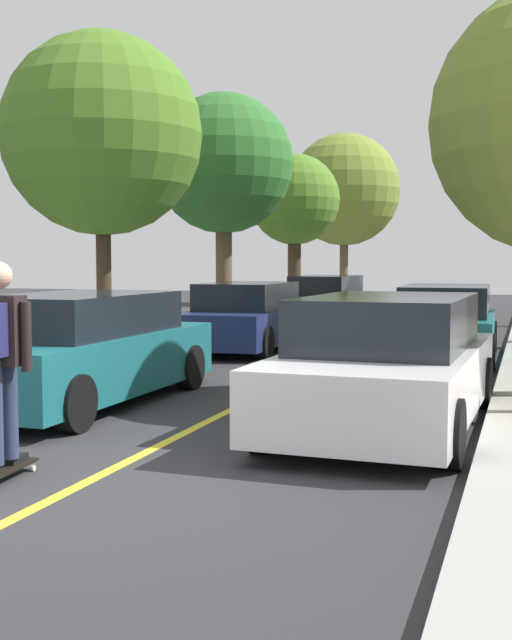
% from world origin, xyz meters
% --- Properties ---
extents(ground, '(80.00, 80.00, 0.00)m').
position_xyz_m(ground, '(0.00, 0.00, 0.00)').
color(ground, '#2D2D30').
extents(center_line, '(0.12, 39.20, 0.01)m').
position_xyz_m(center_line, '(0.00, 4.00, 0.00)').
color(center_line, gold).
rests_on(center_line, ground).
extents(parked_car_left_nearest, '(1.98, 4.57, 1.43)m').
position_xyz_m(parked_car_left_nearest, '(-2.02, 3.45, 0.71)').
color(parked_car_left_nearest, '#196066').
rests_on(parked_car_left_nearest, ground).
extents(parked_car_left_near, '(1.90, 4.09, 1.40)m').
position_xyz_m(parked_car_left_near, '(-2.02, 10.05, 0.69)').
color(parked_car_left_near, navy).
rests_on(parked_car_left_near, ground).
extents(parked_car_left_far, '(1.95, 4.09, 1.41)m').
position_xyz_m(parked_car_left_far, '(-2.02, 17.01, 0.70)').
color(parked_car_left_far, black).
rests_on(parked_car_left_far, ground).
extents(parked_car_right_nearest, '(2.11, 4.72, 1.47)m').
position_xyz_m(parked_car_right_nearest, '(2.02, 3.24, 0.71)').
color(parked_car_right_nearest, white).
rests_on(parked_car_right_nearest, ground).
extents(parked_car_right_near, '(1.93, 4.37, 1.39)m').
position_xyz_m(parked_car_right_near, '(2.02, 9.85, 0.68)').
color(parked_car_right_near, '#196066').
rests_on(parked_car_right_near, ground).
extents(street_tree_left_nearest, '(3.63, 3.63, 5.79)m').
position_xyz_m(street_tree_left_nearest, '(-3.88, 7.51, 4.10)').
color(street_tree_left_nearest, '#3D2D1E').
rests_on(street_tree_left_nearest, sidewalk_left).
extents(street_tree_left_near, '(3.50, 3.50, 5.89)m').
position_xyz_m(street_tree_left_near, '(-3.88, 13.69, 4.25)').
color(street_tree_left_near, brown).
rests_on(street_tree_left_near, sidewalk_left).
extents(street_tree_left_far, '(2.96, 2.96, 5.17)m').
position_xyz_m(street_tree_left_far, '(-3.88, 20.24, 3.79)').
color(street_tree_left_far, '#3D2D1E').
rests_on(street_tree_left_far, sidewalk_left).
extents(street_tree_left_farthest, '(4.61, 4.61, 6.92)m').
position_xyz_m(street_tree_left_farthest, '(-3.88, 27.78, 4.74)').
color(street_tree_left_farthest, brown).
rests_on(street_tree_left_farthest, sidewalk_left).
extents(skateboard, '(0.29, 0.86, 0.10)m').
position_xyz_m(skateboard, '(-0.70, -0.02, 0.09)').
color(skateboard, black).
rests_on(skateboard, ground).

